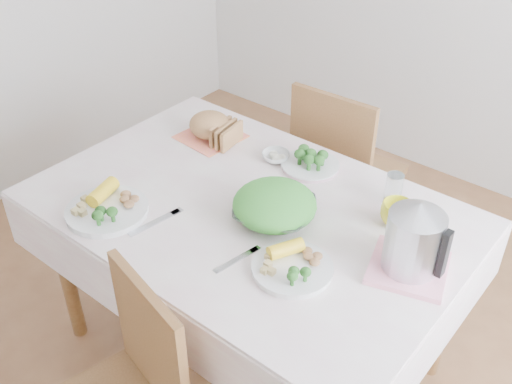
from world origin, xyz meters
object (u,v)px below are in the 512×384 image
Objects in this scene: dinner_plate_left at (107,211)px; yellow_mug at (397,214)px; dining_table at (249,286)px; chair_far at (348,171)px; salad_bowl at (274,212)px; dinner_plate_right at (292,268)px; electric_kettle at (414,240)px.

dinner_plate_left is 0.98m from yellow_mug.
yellow_mug reaches higher than dining_table.
dinner_plate_left reaches higher than dining_table.
chair_far is 0.90m from salad_bowl.
dinner_plate_left is 2.59× the size of yellow_mug.
dining_table is 0.44m from salad_bowl.
chair_far is at bearing 131.79° from yellow_mug.
dinner_plate_right is at bearing -28.15° from dining_table.
chair_far is 3.70× the size of dinner_plate_right.
salad_bowl reaches higher than dining_table.
dining_table is at bearing 151.85° from dinner_plate_right.
dinner_plate_left reaches higher than dinner_plate_right.
salad_bowl is (0.12, -0.00, 0.42)m from dining_table.
dinner_plate_left is at bearing -144.50° from electric_kettle.
salad_bowl is at bearing 140.06° from dinner_plate_right.
dining_table is 0.54m from dinner_plate_right.
dining_table is 0.63m from dinner_plate_left.
yellow_mug is 0.46× the size of electric_kettle.
dining_table is 12.71× the size of yellow_mug.
dinner_plate_right is at bearing 109.57° from chair_far.
dinner_plate_left is (-0.35, -0.34, 0.40)m from dining_table.
dinner_plate_left is 0.69m from dinner_plate_right.
dinner_plate_left is at bearing 74.54° from chair_far.
chair_far is 3.27× the size of dinner_plate_left.
electric_kettle is at bearing 7.49° from salad_bowl.
dining_table is 5.26× the size of salad_bowl.
salad_bowl is at bearing -159.97° from electric_kettle.
chair_far reaches higher than salad_bowl.
chair_far is at bearing 102.95° from salad_bowl.
chair_far reaches higher than dinner_plate_right.
dining_table is at bearing -161.93° from electric_kettle.
chair_far is at bearing 143.52° from electric_kettle.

